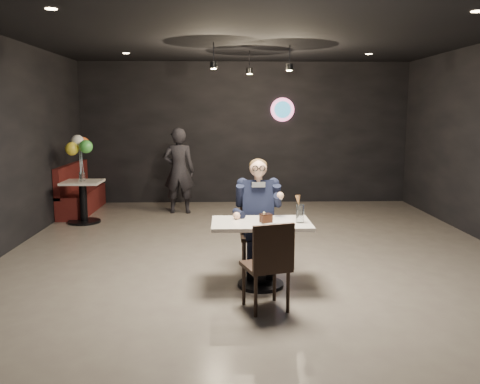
{
  "coord_description": "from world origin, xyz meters",
  "views": [
    {
      "loc": [
        -0.44,
        -6.45,
        1.97
      ],
      "look_at": [
        -0.25,
        -0.33,
        0.99
      ],
      "focal_mm": 38.0,
      "sensor_mm": 36.0,
      "label": 1
    }
  ],
  "objects_px": {
    "sundae_glass": "(300,214)",
    "balloon_vase": "(82,177)",
    "side_table": "(83,200)",
    "chair_far": "(258,235)",
    "passerby": "(179,171)",
    "chair_near": "(266,264)",
    "main_table": "(261,254)",
    "booth_bench": "(82,188)",
    "seated_man": "(258,214)"
  },
  "relations": [
    {
      "from": "main_table",
      "to": "passerby",
      "type": "bearing_deg",
      "value": 106.78
    },
    {
      "from": "passerby",
      "to": "chair_far",
      "type": "bearing_deg",
      "value": 112.79
    },
    {
      "from": "passerby",
      "to": "booth_bench",
      "type": "bearing_deg",
      "value": -1.0
    },
    {
      "from": "chair_near",
      "to": "balloon_vase",
      "type": "height_order",
      "value": "chair_near"
    },
    {
      "from": "chair_far",
      "to": "passerby",
      "type": "relative_size",
      "value": 0.56
    },
    {
      "from": "chair_near",
      "to": "seated_man",
      "type": "relative_size",
      "value": 0.64
    },
    {
      "from": "side_table",
      "to": "seated_man",
      "type": "bearing_deg",
      "value": -44.56
    },
    {
      "from": "balloon_vase",
      "to": "passerby",
      "type": "bearing_deg",
      "value": 27.36
    },
    {
      "from": "chair_near",
      "to": "passerby",
      "type": "xyz_separation_m",
      "value": [
        -1.28,
        4.92,
        0.37
      ]
    },
    {
      "from": "booth_bench",
      "to": "sundae_glass",
      "type": "bearing_deg",
      "value": -50.91
    },
    {
      "from": "chair_far",
      "to": "balloon_vase",
      "type": "distance_m",
      "value": 4.1
    },
    {
      "from": "booth_bench",
      "to": "passerby",
      "type": "xyz_separation_m",
      "value": [
        1.93,
        -0.16,
        0.35
      ]
    },
    {
      "from": "sundae_glass",
      "to": "booth_bench",
      "type": "bearing_deg",
      "value": 129.09
    },
    {
      "from": "seated_man",
      "to": "passerby",
      "type": "bearing_deg",
      "value": 109.1
    },
    {
      "from": "sundae_glass",
      "to": "balloon_vase",
      "type": "xyz_separation_m",
      "value": [
        -3.34,
        3.48,
        -0.02
      ]
    },
    {
      "from": "sundae_glass",
      "to": "side_table",
      "type": "relative_size",
      "value": 0.24
    },
    {
      "from": "passerby",
      "to": "sundae_glass",
      "type": "bearing_deg",
      "value": 115.29
    },
    {
      "from": "seated_man",
      "to": "passerby",
      "type": "distance_m",
      "value": 3.93
    },
    {
      "from": "chair_far",
      "to": "seated_man",
      "type": "bearing_deg",
      "value": 63.43
    },
    {
      "from": "sundae_glass",
      "to": "balloon_vase",
      "type": "height_order",
      "value": "sundae_glass"
    },
    {
      "from": "sundae_glass",
      "to": "balloon_vase",
      "type": "bearing_deg",
      "value": 133.82
    },
    {
      "from": "chair_near",
      "to": "main_table",
      "type": "bearing_deg",
      "value": 72.64
    },
    {
      "from": "seated_man",
      "to": "sundae_glass",
      "type": "bearing_deg",
      "value": -55.1
    },
    {
      "from": "chair_far",
      "to": "balloon_vase",
      "type": "height_order",
      "value": "chair_far"
    },
    {
      "from": "seated_man",
      "to": "balloon_vase",
      "type": "xyz_separation_m",
      "value": [
        -2.91,
        2.87,
        0.11
      ]
    },
    {
      "from": "sundae_glass",
      "to": "side_table",
      "type": "bearing_deg",
      "value": 133.82
    },
    {
      "from": "main_table",
      "to": "passerby",
      "type": "xyz_separation_m",
      "value": [
        -1.28,
        4.26,
        0.45
      ]
    },
    {
      "from": "booth_bench",
      "to": "side_table",
      "type": "distance_m",
      "value": 1.05
    },
    {
      "from": "booth_bench",
      "to": "passerby",
      "type": "height_order",
      "value": "passerby"
    },
    {
      "from": "sundae_glass",
      "to": "booth_bench",
      "type": "xyz_separation_m",
      "value": [
        -3.64,
        4.48,
        -0.37
      ]
    },
    {
      "from": "seated_man",
      "to": "sundae_glass",
      "type": "relative_size",
      "value": 7.16
    },
    {
      "from": "chair_near",
      "to": "sundae_glass",
      "type": "bearing_deg",
      "value": 37.25
    },
    {
      "from": "seated_man",
      "to": "sundae_glass",
      "type": "distance_m",
      "value": 0.76
    },
    {
      "from": "sundae_glass",
      "to": "seated_man",
      "type": "bearing_deg",
      "value": 124.9
    },
    {
      "from": "chair_far",
      "to": "sundae_glass",
      "type": "bearing_deg",
      "value": -55.1
    },
    {
      "from": "main_table",
      "to": "chair_far",
      "type": "height_order",
      "value": "chair_far"
    },
    {
      "from": "chair_far",
      "to": "chair_near",
      "type": "distance_m",
      "value": 1.21
    },
    {
      "from": "chair_far",
      "to": "booth_bench",
      "type": "relative_size",
      "value": 0.48
    },
    {
      "from": "main_table",
      "to": "sundae_glass",
      "type": "height_order",
      "value": "sundae_glass"
    },
    {
      "from": "chair_far",
      "to": "booth_bench",
      "type": "distance_m",
      "value": 5.03
    },
    {
      "from": "passerby",
      "to": "main_table",
      "type": "bearing_deg",
      "value": 110.47
    },
    {
      "from": "chair_near",
      "to": "sundae_glass",
      "type": "relative_size",
      "value": 4.57
    },
    {
      "from": "side_table",
      "to": "booth_bench",
      "type": "bearing_deg",
      "value": 106.7
    },
    {
      "from": "side_table",
      "to": "chair_near",
      "type": "bearing_deg",
      "value": -54.47
    },
    {
      "from": "main_table",
      "to": "passerby",
      "type": "height_order",
      "value": "passerby"
    },
    {
      "from": "side_table",
      "to": "passerby",
      "type": "bearing_deg",
      "value": 27.36
    },
    {
      "from": "sundae_glass",
      "to": "balloon_vase",
      "type": "distance_m",
      "value": 4.82
    },
    {
      "from": "main_table",
      "to": "chair_near",
      "type": "height_order",
      "value": "chair_near"
    },
    {
      "from": "chair_near",
      "to": "sundae_glass",
      "type": "xyz_separation_m",
      "value": [
        0.43,
        0.6,
        0.39
      ]
    },
    {
      "from": "side_table",
      "to": "chair_far",
      "type": "bearing_deg",
      "value": -44.56
    }
  ]
}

